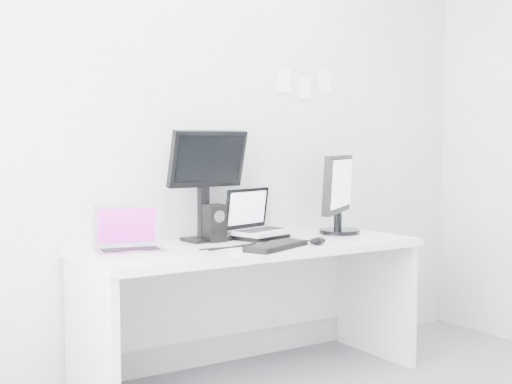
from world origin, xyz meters
TOP-DOWN VIEW (x-y plane):
  - back_wall at (0.00, 1.60)m, footprint 3.60×0.00m
  - desk at (0.00, 1.25)m, footprint 1.80×0.70m
  - macbook at (-0.66, 1.26)m, footprint 0.37×0.30m
  - speaker at (-0.13, 1.41)m, footprint 0.11×0.11m
  - dell_laptop at (0.15, 1.38)m, footprint 0.40×0.35m
  - rear_monitor at (-0.15, 1.46)m, footprint 0.46×0.19m
  - samsung_monitor at (0.65, 1.32)m, footprint 0.55×0.50m
  - keyboard at (0.01, 1.03)m, footprint 0.42×0.29m
  - mouse at (0.27, 1.03)m, footprint 0.13×0.11m
  - wall_note_0 at (0.45, 1.59)m, footprint 0.10×0.00m
  - wall_note_1 at (0.60, 1.59)m, footprint 0.09×0.00m
  - wall_note_2 at (0.75, 1.59)m, footprint 0.10×0.00m

SIDE VIEW (x-z plane):
  - desk at x=0.00m, z-range 0.00..0.73m
  - keyboard at x=0.01m, z-range 0.73..0.76m
  - mouse at x=0.27m, z-range 0.73..0.77m
  - speaker at x=-0.13m, z-range 0.73..0.93m
  - macbook at x=-0.66m, z-range 0.73..0.97m
  - dell_laptop at x=0.15m, z-range 0.73..1.01m
  - samsung_monitor at x=0.65m, z-range 0.73..1.20m
  - rear_monitor at x=-0.15m, z-range 0.73..1.34m
  - back_wall at x=0.00m, z-range -0.45..3.15m
  - wall_note_1 at x=0.60m, z-range 1.52..1.65m
  - wall_note_0 at x=0.45m, z-range 1.55..1.69m
  - wall_note_2 at x=0.75m, z-range 1.56..1.70m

